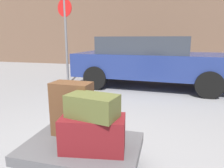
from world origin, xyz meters
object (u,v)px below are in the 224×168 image
object	(u,v)px
duffel_bag_maroon_center	(93,134)
parked_car	(150,60)
suitcase_brown_front_right	(72,109)
luggage_cart	(82,150)
bollard_kerb_near	(204,67)
no_parking_sign	(66,33)
duffel_bag_olive_topmost_pile	(92,106)

from	to	relation	value
duffel_bag_maroon_center	parked_car	bearing A→B (deg)	78.48
parked_car	suitcase_brown_front_right	bearing A→B (deg)	-97.40
luggage_cart	duffel_bag_maroon_center	world-z (taller)	duffel_bag_maroon_center
suitcase_brown_front_right	bollard_kerb_near	size ratio (longest dim) A/B	0.79
duffel_bag_maroon_center	bollard_kerb_near	size ratio (longest dim) A/B	0.81
bollard_kerb_near	no_parking_sign	distance (m)	4.94
luggage_cart	duffel_bag_olive_topmost_pile	world-z (taller)	duffel_bag_olive_topmost_pile
duffel_bag_olive_topmost_pile	parked_car	distance (m)	4.32
duffel_bag_olive_topmost_pile	no_parking_sign	xyz separation A→B (m)	(-2.23, 3.96, 0.75)
duffel_bag_maroon_center	luggage_cart	bearing A→B (deg)	141.56
duffel_bag_olive_topmost_pile	no_parking_sign	world-z (taller)	no_parking_sign
parked_car	duffel_bag_maroon_center	bearing A→B (deg)	-92.70
duffel_bag_maroon_center	bollard_kerb_near	distance (m)	6.55
suitcase_brown_front_right	no_parking_sign	bearing A→B (deg)	119.76
parked_car	no_parking_sign	distance (m)	2.58
luggage_cart	duffel_bag_maroon_center	size ratio (longest dim) A/B	1.95
luggage_cart	parked_car	xyz separation A→B (m)	(0.35, 4.23, 0.49)
duffel_bag_olive_topmost_pile	parked_car	size ratio (longest dim) A/B	0.10
duffel_bag_maroon_center	suitcase_brown_front_right	distance (m)	0.43
suitcase_brown_front_right	duffel_bag_olive_topmost_pile	world-z (taller)	suitcase_brown_front_right
luggage_cart	suitcase_brown_front_right	xyz separation A→B (m)	(-0.17, 0.17, 0.36)
parked_car	bollard_kerb_near	distance (m)	2.66
duffel_bag_olive_topmost_pile	no_parking_sign	size ratio (longest dim) A/B	0.18
duffel_bag_maroon_center	duffel_bag_olive_topmost_pile	bearing A→B (deg)	0.00
bollard_kerb_near	parked_car	bearing A→B (deg)	-133.19
no_parking_sign	parked_car	bearing A→B (deg)	8.18
luggage_cart	no_parking_sign	world-z (taller)	no_parking_sign
luggage_cart	parked_car	size ratio (longest dim) A/B	0.26
duffel_bag_olive_topmost_pile	parked_car	bearing A→B (deg)	98.00
duffel_bag_olive_topmost_pile	parked_car	xyz separation A→B (m)	(0.20, 4.31, -0.01)
bollard_kerb_near	no_parking_sign	xyz separation A→B (m)	(-4.24, -2.27, 1.16)
suitcase_brown_front_right	bollard_kerb_near	distance (m)	6.42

